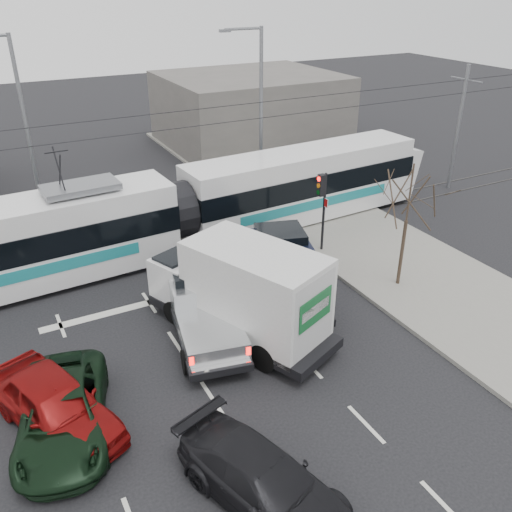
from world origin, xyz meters
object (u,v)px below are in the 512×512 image
street_lamp_far (21,122)px  box_truck (242,292)px  red_car (55,404)px  bare_tree (409,199)px  tram (178,211)px  dark_car (263,481)px  traffic_signal (322,196)px  silver_pickup (201,303)px  green_car (63,413)px  street_lamp_near (258,106)px  navy_pickup (284,267)px

street_lamp_far → box_truck: street_lamp_far is taller
red_car → bare_tree: bearing=-13.5°
red_car → street_lamp_far: bearing=63.3°
tram → red_car: (-6.92, -8.83, -1.08)m
bare_tree → dark_car: size_ratio=1.05×
red_car → traffic_signal: bearing=4.0°
traffic_signal → tram: bearing=149.2°
silver_pickup → green_car: bearing=-139.8°
traffic_signal → bare_tree: bearing=-74.2°
street_lamp_near → red_car: (-13.23, -13.07, -4.30)m
traffic_signal → street_lamp_near: street_lamp_near is taller
silver_pickup → red_car: silver_pickup is taller
street_lamp_near → navy_pickup: bearing=-112.6°
tram → street_lamp_far: bearing=126.3°
street_lamp_far → street_lamp_near: bearing=-9.9°
red_car → dark_car: bearing=-71.2°
traffic_signal → green_car: (-12.25, -5.88, -2.05)m
silver_pickup → green_car: size_ratio=1.22×
street_lamp_far → red_car: (-1.73, -15.07, -4.30)m
dark_car → tram: bearing=58.7°
silver_pickup → navy_pickup: 3.85m
silver_pickup → box_truck: (1.13, -0.95, 0.66)m
green_car → red_car: bearing=126.3°
street_lamp_far → navy_pickup: 14.51m
green_car → red_car: 0.37m
dark_car → green_car: bearing=111.2°
traffic_signal → street_lamp_far: 14.47m
navy_pickup → tram: bearing=128.8°
traffic_signal → red_car: 13.72m
traffic_signal → street_lamp_far: size_ratio=0.40×
street_lamp_near → bare_tree: bearing=-88.6°
box_truck → dark_car: 6.96m
green_car → navy_pickup: bearing=34.7°
street_lamp_near → dark_car: (-9.37, -17.85, -4.42)m
bare_tree → navy_pickup: bearing=159.3°
traffic_signal → street_lamp_far: (-10.66, 9.50, 2.37)m
tram → red_car: size_ratio=5.50×
street_lamp_near → green_car: (-13.10, -13.39, -4.42)m
tram → green_car: 11.45m
tram → green_car: (-6.79, -9.15, -1.20)m
dark_car → red_car: bearing=110.3°
silver_pickup → navy_pickup: navy_pickup is taller
box_truck → navy_pickup: size_ratio=1.19×
street_lamp_far → red_car: size_ratio=1.89×
silver_pickup → tram: bearing=87.6°
bare_tree → street_lamp_near: size_ratio=0.56×
dark_car → street_lamp_near: bearing=43.7°
street_lamp_far → red_car: street_lamp_far is taller
street_lamp_far → silver_pickup: (3.63, -12.54, -4.06)m
traffic_signal → dark_car: size_ratio=0.75×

